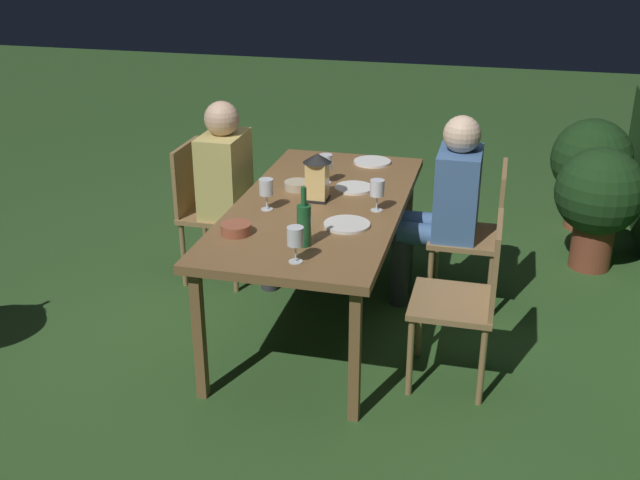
% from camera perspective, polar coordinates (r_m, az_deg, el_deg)
% --- Properties ---
extents(ground_plane, '(16.00, 16.00, 0.00)m').
position_cam_1_polar(ground_plane, '(4.46, 0.00, -6.02)').
color(ground_plane, '#2D5123').
extents(dining_table, '(1.85, 0.89, 0.73)m').
position_cam_1_polar(dining_table, '(4.16, 0.00, 2.09)').
color(dining_table, brown).
rests_on(dining_table, ground).
extents(chair_side_left_a, '(0.42, 0.40, 0.87)m').
position_cam_1_polar(chair_side_left_a, '(4.85, -8.45, 2.60)').
color(chair_side_left_a, '#937047').
rests_on(chair_side_left_a, ground).
extents(person_in_mustard, '(0.38, 0.47, 1.15)m').
position_cam_1_polar(person_in_mustard, '(4.73, -6.35, 4.13)').
color(person_in_mustard, tan).
rests_on(person_in_mustard, ground).
extents(chair_side_right_b, '(0.42, 0.40, 0.87)m').
position_cam_1_polar(chair_side_right_b, '(3.76, 10.94, -4.03)').
color(chair_side_right_b, '#937047').
rests_on(chair_side_right_b, ground).
extents(chair_side_right_a, '(0.42, 0.40, 0.87)m').
position_cam_1_polar(chair_side_right_a, '(4.52, 11.66, 0.74)').
color(chair_side_right_a, '#937047').
rests_on(chair_side_right_a, ground).
extents(person_in_blue, '(0.38, 0.47, 1.15)m').
position_cam_1_polar(person_in_blue, '(4.47, 9.32, 2.78)').
color(person_in_blue, '#426699').
rests_on(person_in_blue, ground).
extents(lantern_centerpiece, '(0.15, 0.15, 0.27)m').
position_cam_1_polar(lantern_centerpiece, '(4.14, -0.21, 4.90)').
color(lantern_centerpiece, black).
rests_on(lantern_centerpiece, dining_table).
extents(green_bottle_on_table, '(0.07, 0.07, 0.29)m').
position_cam_1_polar(green_bottle_on_table, '(3.58, -1.20, 1.21)').
color(green_bottle_on_table, '#1E5B2D').
rests_on(green_bottle_on_table, dining_table).
extents(wine_glass_a, '(0.08, 0.08, 0.17)m').
position_cam_1_polar(wine_glass_a, '(4.02, -4.01, 3.84)').
color(wine_glass_a, silver).
rests_on(wine_glass_a, dining_table).
extents(wine_glass_b, '(0.08, 0.08, 0.17)m').
position_cam_1_polar(wine_glass_b, '(3.41, -1.84, 0.15)').
color(wine_glass_b, silver).
rests_on(wine_glass_b, dining_table).
extents(wine_glass_c, '(0.08, 0.08, 0.17)m').
position_cam_1_polar(wine_glass_c, '(4.42, 0.44, 5.73)').
color(wine_glass_c, silver).
rests_on(wine_glass_c, dining_table).
extents(wine_glass_d, '(0.08, 0.08, 0.17)m').
position_cam_1_polar(wine_glass_d, '(4.01, 4.27, 3.77)').
color(wine_glass_d, silver).
rests_on(wine_glass_d, dining_table).
extents(plate_a, '(0.22, 0.22, 0.01)m').
position_cam_1_polar(plate_a, '(4.35, 2.54, 3.89)').
color(plate_a, white).
rests_on(plate_a, dining_table).
extents(plate_b, '(0.24, 0.24, 0.01)m').
position_cam_1_polar(plate_b, '(3.84, 2.02, 1.16)').
color(plate_b, silver).
rests_on(plate_b, dining_table).
extents(plate_c, '(0.23, 0.23, 0.01)m').
position_cam_1_polar(plate_c, '(4.82, 3.91, 5.82)').
color(plate_c, white).
rests_on(plate_c, dining_table).
extents(bowl_olives, '(0.15, 0.15, 0.04)m').
position_cam_1_polar(bowl_olives, '(4.35, -1.70, 4.10)').
color(bowl_olives, '#BCAD8E').
rests_on(bowl_olives, dining_table).
extents(bowl_bread, '(0.15, 0.15, 0.05)m').
position_cam_1_polar(bowl_bread, '(3.76, -6.26, 0.86)').
color(bowl_bread, '#9E5138').
rests_on(bowl_bread, dining_table).
extents(potted_plant_by_hedge, '(0.58, 0.58, 0.82)m').
position_cam_1_polar(potted_plant_by_hedge, '(5.89, 19.49, 5.36)').
color(potted_plant_by_hedge, brown).
rests_on(potted_plant_by_hedge, ground).
extents(potted_plant_corner, '(0.57, 0.57, 0.81)m').
position_cam_1_polar(potted_plant_corner, '(5.22, 20.03, 3.01)').
color(potted_plant_corner, brown).
rests_on(potted_plant_corner, ground).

